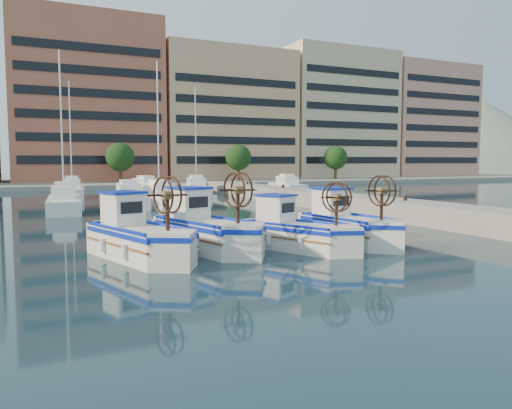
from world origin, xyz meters
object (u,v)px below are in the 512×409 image
object	(u,v)px
fishing_boat_c	(296,230)
fishing_boat_d	(347,224)
fishing_boat_a	(138,235)
fishing_boat_b	(205,228)

from	to	relation	value
fishing_boat_c	fishing_boat_d	xyz separation A→B (m)	(2.87, 0.43, 0.06)
fishing_boat_a	fishing_boat_d	xyz separation A→B (m)	(9.19, -0.43, -0.02)
fishing_boat_b	fishing_boat_d	bearing A→B (deg)	-23.79
fishing_boat_c	fishing_boat_b	bearing A→B (deg)	133.55
fishing_boat_a	fishing_boat_b	xyz separation A→B (m)	(2.86, 0.58, 0.03)
fishing_boat_a	fishing_boat_c	world-z (taller)	fishing_boat_a
fishing_boat_b	fishing_boat_c	xyz separation A→B (m)	(3.45, -1.44, -0.11)
fishing_boat_a	fishing_boat_c	xyz separation A→B (m)	(6.31, -0.86, -0.08)
fishing_boat_d	fishing_boat_b	bearing A→B (deg)	166.09
fishing_boat_c	fishing_boat_d	distance (m)	2.91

